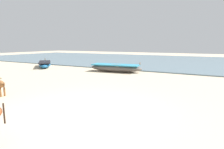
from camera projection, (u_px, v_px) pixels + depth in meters
The scene contains 4 objects.
ground at pixel (87, 111), 5.96m from camera, with size 80.00×80.00×0.00m, color beige.
sea_water at pixel (183, 61), 22.40m from camera, with size 60.00×20.00×0.08m, color slate.
fishing_boat_0 at pixel (116, 68), 14.26m from camera, with size 4.11×1.66×0.77m.
fishing_boat_1 at pixel (45, 64), 17.18m from camera, with size 3.34×3.24×0.69m.
Camera 1 is at (3.42, -4.64, 2.06)m, focal length 30.69 mm.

